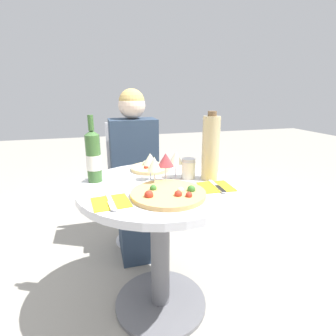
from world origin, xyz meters
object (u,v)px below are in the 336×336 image
(tall_carafe, at_px, (211,148))
(seated_diner, at_px, (136,180))
(wine_bottle, at_px, (93,157))
(dining_table, at_px, (160,221))
(pizza_large, at_px, (169,194))
(chair_behind_diner, at_px, (134,185))

(tall_carafe, bearing_deg, seated_diner, 115.71)
(seated_diner, relative_size, wine_bottle, 3.56)
(dining_table, relative_size, pizza_large, 2.43)
(tall_carafe, bearing_deg, wine_bottle, 167.72)
(seated_diner, xyz_separation_m, wine_bottle, (-0.28, -0.49, 0.32))
(wine_bottle, relative_size, tall_carafe, 0.96)
(dining_table, bearing_deg, seated_diner, 92.35)
(chair_behind_diner, distance_m, wine_bottle, 0.80)
(dining_table, xyz_separation_m, pizza_large, (0.00, -0.16, 0.22))
(chair_behind_diner, bearing_deg, wine_bottle, 66.14)
(chair_behind_diner, bearing_deg, tall_carafe, 111.29)
(chair_behind_diner, xyz_separation_m, pizza_large, (0.03, -0.93, 0.28))
(wine_bottle, height_order, tall_carafe, tall_carafe)
(pizza_large, relative_size, wine_bottle, 0.99)
(tall_carafe, bearing_deg, dining_table, -178.35)
(pizza_large, bearing_deg, wine_bottle, 136.63)
(chair_behind_diner, relative_size, wine_bottle, 2.81)
(chair_behind_diner, bearing_deg, dining_table, 91.91)
(dining_table, distance_m, tall_carafe, 0.46)
(seated_diner, height_order, pizza_large, seated_diner)
(dining_table, distance_m, seated_diner, 0.63)
(seated_diner, height_order, tall_carafe, seated_diner)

